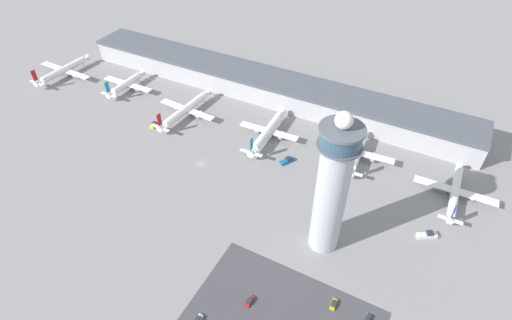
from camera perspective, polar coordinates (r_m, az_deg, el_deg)
name	(u,v)px	position (r m, az deg, el deg)	size (l,w,h in m)	color
ground_plane	(201,164)	(197.94, -7.93, -0.55)	(1000.00, 1000.00, 0.00)	gray
terminal_building	(265,86)	(242.02, 1.32, 10.54)	(243.41, 25.00, 14.36)	#B2B2B7
control_tower	(332,188)	(143.10, 10.80, -3.97)	(14.97, 14.97, 62.74)	#ADB2BC
parking_lot_surface	(283,320)	(146.46, 3.89, -21.89)	(64.00, 40.00, 0.01)	#424247
airplane_gate_alpha	(63,70)	(293.05, -25.80, 11.50)	(41.95, 41.90, 13.31)	white
airplane_gate_bravo	(127,84)	(263.01, -18.00, 10.32)	(35.20, 32.06, 12.82)	white
airplane_gate_charlie	(186,109)	(229.95, -10.01, 7.14)	(36.32, 44.28, 13.08)	white
airplane_gate_delta	(268,131)	(209.78, 1.72, 4.15)	(32.69, 42.30, 13.32)	white
airplane_gate_echo	(357,152)	(202.06, 14.29, 1.07)	(36.25, 34.47, 13.61)	white
airplane_gate_foxtrot	(455,191)	(198.01, 26.58, -3.98)	(35.78, 39.21, 11.39)	white
service_truck_catering	(156,124)	(227.09, -14.13, 4.97)	(3.19, 7.30, 2.60)	black
service_truck_fuel	(287,161)	(197.06, 4.47, -0.10)	(5.88, 7.69, 2.55)	black
service_truck_baggage	(427,235)	(178.56, 23.28, -9.83)	(8.16, 6.25, 3.06)	black
car_yellow_taxi	(334,304)	(150.80, 11.02, -19.56)	(1.90, 4.52, 1.44)	black
car_red_hatchback	(249,301)	(148.87, -0.96, -19.54)	(1.98, 4.52, 1.42)	black
car_blue_compact	(367,319)	(150.46, 15.57, -21.07)	(1.91, 4.18, 1.56)	black
car_maroon_suv	(198,320)	(146.90, -8.31, -21.68)	(1.82, 4.30, 1.53)	black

